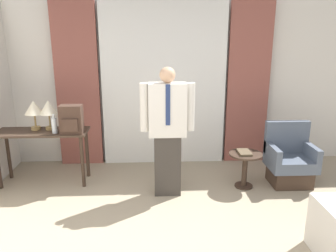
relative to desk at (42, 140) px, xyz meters
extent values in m
cube|color=silver|center=(1.74, 0.84, 0.71)|extent=(10.00, 0.06, 2.70)
cube|color=white|center=(1.74, 0.71, 0.65)|extent=(1.96, 0.06, 2.58)
cube|color=brown|center=(0.38, 0.71, 0.65)|extent=(0.67, 0.06, 2.58)
cube|color=brown|center=(3.10, 0.71, 0.65)|extent=(0.67, 0.06, 2.58)
cube|color=#38281E|center=(0.00, 0.00, 0.11)|extent=(1.27, 0.47, 0.03)
cylinder|color=#38281E|center=(0.57, -0.17, -0.27)|extent=(0.05, 0.05, 0.74)
cylinder|color=#38281E|center=(-0.57, 0.17, -0.27)|extent=(0.05, 0.05, 0.74)
cylinder|color=#38281E|center=(0.57, 0.17, -0.27)|extent=(0.05, 0.05, 0.74)
cylinder|color=#9E7F47|center=(-0.10, 0.09, 0.15)|extent=(0.13, 0.13, 0.04)
cylinder|color=#9E7F47|center=(-0.10, 0.09, 0.26)|extent=(0.02, 0.02, 0.19)
cone|color=beige|center=(-0.10, 0.09, 0.45)|extent=(0.26, 0.26, 0.19)
cylinder|color=#9E7F47|center=(0.10, 0.09, 0.15)|extent=(0.13, 0.13, 0.04)
cylinder|color=#9E7F47|center=(0.10, 0.09, 0.26)|extent=(0.02, 0.02, 0.19)
cone|color=beige|center=(0.10, 0.09, 0.45)|extent=(0.26, 0.26, 0.19)
cylinder|color=silver|center=(0.22, -0.11, 0.23)|extent=(0.07, 0.07, 0.20)
cylinder|color=silver|center=(0.22, -0.11, 0.36)|extent=(0.03, 0.03, 0.06)
cube|color=#422D23|center=(0.46, -0.11, 0.32)|extent=(0.30, 0.18, 0.39)
cube|color=#422D23|center=(0.46, -0.22, 0.26)|extent=(0.21, 0.03, 0.17)
cube|color=#38332D|center=(1.74, -0.44, -0.24)|extent=(0.35, 0.18, 0.82)
cube|color=silver|center=(1.74, -0.44, 0.51)|extent=(0.48, 0.22, 0.68)
cube|color=navy|center=(1.74, -0.56, 0.60)|extent=(0.06, 0.01, 0.51)
cylinder|color=silver|center=(1.45, -0.44, 0.55)|extent=(0.11, 0.11, 0.61)
cylinder|color=silver|center=(2.03, -0.44, 0.55)|extent=(0.11, 0.11, 0.61)
sphere|color=tan|center=(1.74, -0.44, 0.95)|extent=(0.20, 0.20, 0.20)
cube|color=#38281E|center=(3.49, -0.25, -0.52)|extent=(0.53, 0.44, 0.24)
cube|color=#4C5666|center=(3.49, -0.25, -0.32)|extent=(0.63, 0.52, 0.16)
cube|color=#4C5666|center=(3.49, -0.03, 0.00)|extent=(0.63, 0.10, 0.47)
cube|color=#4C5666|center=(3.22, -0.25, -0.15)|extent=(0.08, 0.52, 0.18)
cube|color=#4C5666|center=(3.77, -0.25, -0.15)|extent=(0.08, 0.52, 0.18)
cylinder|color=#38281E|center=(2.82, -0.30, -0.63)|extent=(0.25, 0.25, 0.02)
cylinder|color=#38281E|center=(2.82, -0.30, -0.41)|extent=(0.07, 0.07, 0.47)
cylinder|color=#38281E|center=(2.82, -0.30, -0.16)|extent=(0.45, 0.45, 0.03)
cube|color=brown|center=(2.80, -0.30, -0.13)|extent=(0.17, 0.26, 0.03)
camera|label=1|loc=(1.55, -4.46, 1.42)|focal=35.00mm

